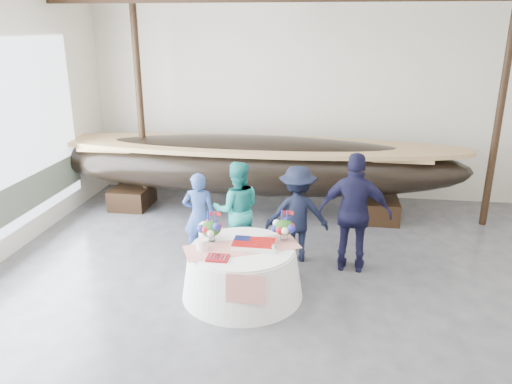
# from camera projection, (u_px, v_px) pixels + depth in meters

# --- Properties ---
(floor) EXTENTS (10.00, 12.00, 0.01)m
(floor) POSITION_uv_depth(u_px,v_px,m) (290.00, 349.00, 6.15)
(floor) COLOR #3D3D42
(floor) RESTS_ON ground
(wall_back) EXTENTS (10.00, 0.02, 4.50)m
(wall_back) POSITION_uv_depth(u_px,v_px,m) (314.00, 98.00, 11.05)
(wall_back) COLOR silver
(wall_back) RESTS_ON ground
(pavilion_structure) EXTENTS (9.80, 11.76, 4.50)m
(pavilion_structure) POSITION_uv_depth(u_px,v_px,m) (303.00, 5.00, 5.61)
(pavilion_structure) COLOR black
(pavilion_structure) RESTS_ON ground
(longboat_display) EXTENTS (8.79, 1.76, 1.65)m
(longboat_display) POSITION_uv_depth(u_px,v_px,m) (251.00, 164.00, 10.30)
(longboat_display) COLOR black
(longboat_display) RESTS_ON ground
(banquet_table) EXTENTS (1.77, 1.77, 0.76)m
(banquet_table) POSITION_uv_depth(u_px,v_px,m) (242.00, 271.00, 7.28)
(banquet_table) COLOR white
(banquet_table) RESTS_ON ground
(tabletop_items) EXTENTS (1.72, 1.18, 0.40)m
(tabletop_items) POSITION_uv_depth(u_px,v_px,m) (243.00, 233.00, 7.27)
(tabletop_items) COLOR red
(tabletop_items) RESTS_ON banquet_table
(guest_woman_blue) EXTENTS (0.58, 0.40, 1.51)m
(guest_woman_blue) POSITION_uv_depth(u_px,v_px,m) (199.00, 216.00, 8.35)
(guest_woman_blue) COLOR navy
(guest_woman_blue) RESTS_ON ground
(guest_woman_teal) EXTENTS (0.94, 0.81, 1.67)m
(guest_woman_teal) POSITION_uv_depth(u_px,v_px,m) (237.00, 210.00, 8.39)
(guest_woman_teal) COLOR teal
(guest_woman_teal) RESTS_ON ground
(guest_man_left) EXTENTS (1.12, 0.73, 1.64)m
(guest_man_left) POSITION_uv_depth(u_px,v_px,m) (297.00, 214.00, 8.25)
(guest_man_left) COLOR black
(guest_man_left) RESTS_ON ground
(guest_man_right) EXTENTS (1.19, 0.59, 1.95)m
(guest_man_right) POSITION_uv_depth(u_px,v_px,m) (355.00, 213.00, 7.85)
(guest_man_right) COLOR black
(guest_man_right) RESTS_ON ground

